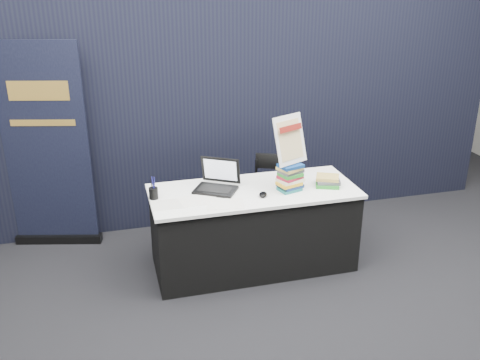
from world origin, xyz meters
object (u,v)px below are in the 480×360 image
object	(u,v)px
stacking_chair	(279,196)
book_stack_short	(328,181)
display_table	(253,228)
pullup_banner	(48,159)
laptop	(214,182)
info_sign	(290,140)
book_stack_tall	(290,177)

from	to	relation	value
stacking_chair	book_stack_short	bearing A→B (deg)	-34.31
display_table	book_stack_short	world-z (taller)	book_stack_short
pullup_banner	laptop	bearing A→B (deg)	-16.11
laptop	info_sign	bearing A→B (deg)	17.03
book_stack_short	stacking_chair	xyz separation A→B (m)	(-0.30, 0.46, -0.32)
book_stack_short	book_stack_tall	bearing A→B (deg)	-178.55
laptop	stacking_chair	size ratio (longest dim) A/B	0.51
book_stack_tall	book_stack_short	world-z (taller)	book_stack_tall
book_stack_tall	info_sign	size ratio (longest dim) A/B	0.56
info_sign	pullup_banner	distance (m)	2.28
book_stack_short	info_sign	world-z (taller)	info_sign
display_table	book_stack_short	size ratio (longest dim) A/B	7.06
info_sign	laptop	bearing A→B (deg)	141.06
laptop	book_stack_tall	size ratio (longest dim) A/B	1.82
info_sign	book_stack_short	bearing A→B (deg)	-28.18
display_table	stacking_chair	world-z (taller)	stacking_chair
book_stack_short	pullup_banner	world-z (taller)	pullup_banner
info_sign	stacking_chair	bearing A→B (deg)	56.17
book_stack_short	stacking_chair	bearing A→B (deg)	122.53
book_stack_tall	info_sign	world-z (taller)	info_sign
display_table	stacking_chair	xyz separation A→B (m)	(0.37, 0.39, 0.10)
stacking_chair	display_table	bearing A→B (deg)	-110.38
book_stack_tall	pullup_banner	world-z (taller)	pullup_banner
laptop	stacking_chair	world-z (taller)	laptop
laptop	info_sign	distance (m)	0.75
stacking_chair	info_sign	bearing A→B (deg)	-75.83
info_sign	pullup_banner	xyz separation A→B (m)	(-2.04, 0.98, -0.32)
book_stack_short	info_sign	distance (m)	0.54
laptop	book_stack_short	xyz separation A→B (m)	(0.99, -0.18, -0.02)
book_stack_tall	info_sign	bearing A→B (deg)	90.00
laptop	book_stack_tall	bearing A→B (deg)	14.43
book_stack_tall	book_stack_short	distance (m)	0.37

